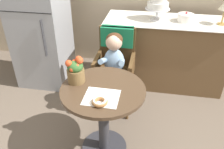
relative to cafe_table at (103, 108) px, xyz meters
name	(u,v)px	position (x,y,z in m)	size (l,w,h in m)	color
ground_plane	(104,147)	(0.00, 0.00, -0.51)	(8.00, 8.00, 0.00)	#6B5B4C
cafe_table	(103,108)	(0.00, 0.00, 0.00)	(0.72, 0.72, 0.72)	#4C3826
wicker_chair	(116,57)	(-0.01, 0.73, 0.13)	(0.42, 0.45, 0.95)	brown
seated_child	(113,60)	(-0.01, 0.57, 0.17)	(0.27, 0.32, 0.73)	#8CADCC
paper_napkin	(102,97)	(0.02, -0.12, 0.21)	(0.28, 0.24, 0.00)	white
donut_front	(100,101)	(0.02, -0.20, 0.23)	(0.12, 0.12, 0.04)	#AD7542
flower_vase	(76,70)	(-0.25, 0.06, 0.33)	(0.15, 0.15, 0.24)	brown
display_counter	(164,53)	(0.55, 1.30, -0.05)	(1.56, 0.62, 0.90)	brown
tiered_cake_stand	(158,3)	(0.40, 1.30, 0.59)	(0.30, 0.30, 0.33)	silver
round_layer_cake	(186,18)	(0.74, 1.29, 0.44)	(0.19, 0.19, 0.12)	white
refrigerator	(40,22)	(-1.05, 1.10, 0.34)	(0.64, 0.63, 1.70)	#9EA0A5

